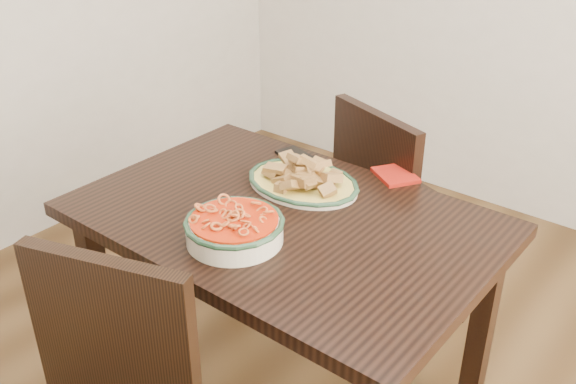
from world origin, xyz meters
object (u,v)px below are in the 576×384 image
Objects in this scene: fish_plate at (303,173)px; noodle_bowl at (234,226)px; dining_table at (284,244)px; chair_far at (394,208)px; smartphone at (297,156)px.

fish_plate reaches higher than noodle_bowl.
dining_table is at bearing -70.28° from fish_plate.
dining_table is at bearing 108.18° from chair_far.
fish_plate is at bearing 100.09° from chair_far.
chair_far reaches higher than smartphone.
smartphone reaches higher than dining_table.
dining_table is 0.24m from noodle_bowl.
noodle_bowl is at bearing 107.75° from chair_far.
chair_far is (0.02, 0.62, -0.15)m from dining_table.
dining_table is 7.93× the size of smartphone.
chair_far is 6.08× the size of smartphone.
fish_plate is (-0.08, -0.45, 0.30)m from chair_far.
fish_plate is at bearing 109.72° from dining_table.
noodle_bowl reaches higher than smartphone.
smartphone is (-0.19, 0.50, -0.04)m from noodle_bowl.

